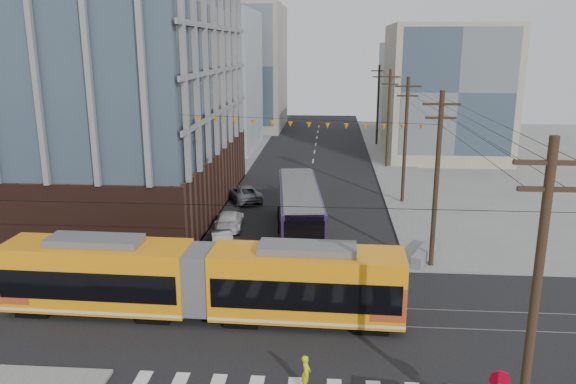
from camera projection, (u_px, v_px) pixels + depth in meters
name	position (u px, v px, depth m)	size (l,w,h in m)	color
ground	(281.00, 354.00, 25.34)	(160.00, 160.00, 0.00)	slate
office_building	(36.00, 36.00, 45.53)	(30.00, 25.00, 28.60)	#381E16
bg_bldg_nw_near	(188.00, 81.00, 74.48)	(18.00, 16.00, 18.00)	#8C99A5
bg_bldg_ne_near	(446.00, 92.00, 68.45)	(14.00, 14.00, 16.00)	gray
bg_bldg_nw_far	(235.00, 67.00, 93.30)	(16.00, 18.00, 20.00)	gray
bg_bldg_ne_far	(433.00, 89.00, 87.85)	(16.00, 16.00, 14.00)	#8C99A5
utility_pole_near	(534.00, 310.00, 17.53)	(0.30, 0.30, 11.00)	black
utility_pole_far	(378.00, 106.00, 77.35)	(0.30, 0.30, 11.00)	black
streetcar	(201.00, 280.00, 28.46)	(20.41, 2.87, 3.93)	orange
city_bus	(299.00, 211.00, 40.73)	(2.88, 13.28, 3.76)	#28183D
parked_car_silver	(222.00, 239.00, 38.47)	(1.40, 4.01, 1.32)	#A2A3A6
parked_car_white	(230.00, 220.00, 42.62)	(1.91, 4.69, 1.36)	silver
parked_car_grey	(244.00, 193.00, 50.33)	(2.39, 5.18, 1.44)	slate
pedestrian	(306.00, 373.00, 22.56)	(0.55, 0.36, 1.51)	#D7E412
jersey_barrier	(425.00, 254.00, 36.38)	(0.99, 4.41, 0.88)	#5F5E61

